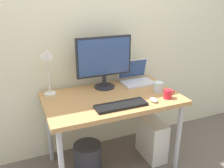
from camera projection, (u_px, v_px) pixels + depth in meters
ground_plane at (112, 163)px, 2.50m from camera, size 6.00×6.00×0.00m
back_wall at (95, 28)px, 2.39m from camera, size 4.40×0.04×2.60m
desk at (112, 103)px, 2.25m from camera, size 1.22×0.72×0.74m
monitor at (104, 59)px, 2.33m from camera, size 0.54×0.20×0.50m
laptop at (136, 77)px, 2.55m from camera, size 0.32×0.27×0.23m
desk_lamp at (47, 61)px, 2.13m from camera, size 0.11×0.16×0.46m
keyboard at (121, 105)px, 2.03m from camera, size 0.44×0.14×0.02m
mouse at (154, 100)px, 2.12m from camera, size 0.06×0.09×0.03m
coffee_mug at (168, 94)px, 2.18m from camera, size 0.11×0.07×0.08m
glass_cup at (158, 87)px, 2.32m from camera, size 0.12×0.09×0.09m
computer_tower at (152, 139)px, 2.54m from camera, size 0.18×0.36×0.42m
wastebasket at (88, 158)px, 2.34m from camera, size 0.26×0.26×0.30m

